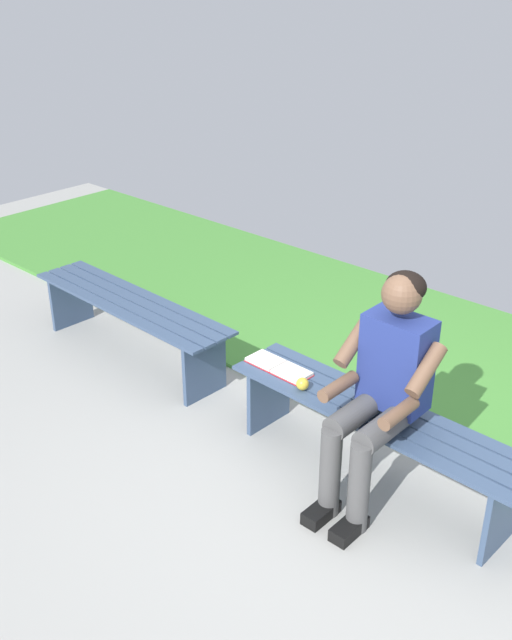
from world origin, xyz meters
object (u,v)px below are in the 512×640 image
Objects in this scene: bench_far at (130,314)px; person_seated at (382,385)px; apple at (302,384)px; bench_near at (374,427)px; book_open at (279,367)px.

bench_far is 2.17m from person_seated.
apple reaches higher than bench_far.
bench_near is 0.37m from person_seated.
person_seated reaches higher than book_open.
person_seated is at bearing 179.65° from apple.
bench_near is 0.68m from book_open.
book_open is (0.67, 0.01, 0.11)m from bench_near.
apple is (0.50, -0.00, -0.21)m from person_seated.
person_seated is at bearing 174.73° from book_open.
bench_far is (2.05, 0.00, -0.00)m from bench_near.
bench_near and bench_far have the same top height.
bench_far is 1.42× the size of person_seated.
book_open is at bearing -6.78° from person_seated.
person_seated reaches higher than apple.
person_seated reaches higher than bench_far.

